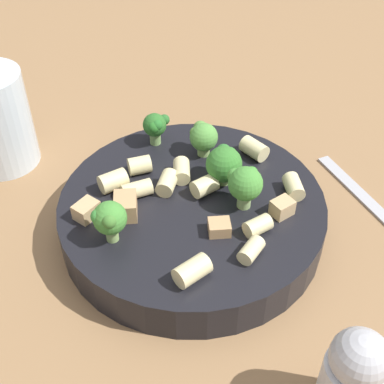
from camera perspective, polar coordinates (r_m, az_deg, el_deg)
ground_plane at (r=0.49m, az=0.00°, el=-3.95°), size 2.00×2.00×0.00m
pasta_bowl at (r=0.47m, az=0.00°, el=-2.22°), size 0.23×0.23×0.04m
broccoli_floret_0 at (r=0.45m, az=5.67°, el=0.88°), size 0.03×0.03×0.04m
broccoli_floret_1 at (r=0.50m, az=1.17°, el=5.93°), size 0.03×0.03×0.03m
broccoli_floret_2 at (r=0.52m, az=-3.95°, el=7.04°), size 0.02×0.02×0.03m
broccoli_floret_3 at (r=0.42m, az=-8.84°, el=-2.86°), size 0.03×0.03×0.04m
broccoli_floret_4 at (r=0.47m, az=3.46°, el=3.06°), size 0.03×0.03×0.04m
rigatoni_0 at (r=0.47m, az=-5.88°, el=0.26°), size 0.03×0.02×0.01m
rigatoni_1 at (r=0.47m, az=-2.67°, el=0.98°), size 0.03×0.03×0.02m
rigatoni_2 at (r=0.48m, az=-0.70°, el=2.36°), size 0.02×0.03×0.02m
rigatoni_3 at (r=0.40m, az=0.02°, el=-8.39°), size 0.03×0.03×0.02m
rigatoni_4 at (r=0.47m, az=1.34°, el=0.65°), size 0.03×0.02×0.02m
rigatoni_5 at (r=0.49m, az=-5.61°, el=2.86°), size 0.02×0.02×0.02m
rigatoni_6 at (r=0.42m, az=6.33°, el=-6.19°), size 0.03×0.02×0.01m
rigatoni_7 at (r=0.48m, az=-8.41°, el=1.17°), size 0.03×0.02×0.02m
rigatoni_8 at (r=0.47m, az=10.78°, el=0.56°), size 0.02×0.03×0.01m
rigatoni_9 at (r=0.51m, az=6.64°, el=4.61°), size 0.03×0.03×0.02m
rigatoni_10 at (r=0.44m, az=7.03°, el=-3.61°), size 0.02×0.02×0.01m
chicken_chunk_0 at (r=0.45m, az=-7.00°, el=-1.85°), size 0.02×0.03×0.02m
chicken_chunk_1 at (r=0.45m, az=9.60°, el=-1.65°), size 0.02×0.02×0.01m
chicken_chunk_2 at (r=0.45m, az=-11.20°, el=-1.93°), size 0.03×0.02×0.01m
chicken_chunk_3 at (r=0.43m, az=2.94°, el=-3.79°), size 0.02×0.02×0.01m
pepper_shaker at (r=0.37m, az=16.74°, el=-18.41°), size 0.04×0.04×0.08m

